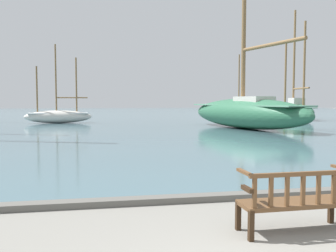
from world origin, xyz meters
The scene contains 7 objects.
harbor_water centered at (0.00, 44.00, 0.04)m, with size 100.00×80.00×0.08m, color #476670.
quay_edge_kerb centered at (0.00, 3.85, 0.06)m, with size 40.00×0.30×0.12m, color #5B5954.
park_bench centered at (0.74, 1.98, 0.47)m, with size 1.61×0.55×0.92m.
sailboat_distant_harbor centered at (7.31, 19.90, 1.22)m, with size 5.52×11.66×15.28m.
sailboat_far_port centered at (-5.17, 27.96, 0.68)m, with size 5.30×1.63×6.22m.
sailboat_centre_channel centered at (16.30, 29.94, 1.04)m, with size 2.87×9.49×10.29m.
sailboat_outer_starboard centered at (14.31, 38.88, 0.64)m, with size 2.22×6.95×7.17m.
Camera 1 is at (-2.03, -2.88, 1.91)m, focal length 40.00 mm.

